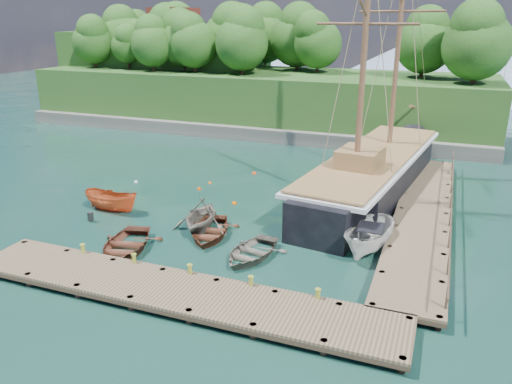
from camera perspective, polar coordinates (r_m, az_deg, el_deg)
ground at (r=28.47m, az=-6.20°, el=-5.00°), size 160.00×160.00×0.00m
dock_near at (r=22.35m, az=-9.25°, el=-11.13°), size 20.00×3.20×1.10m
dock_east at (r=32.01m, az=18.57°, el=-2.28°), size 3.20×24.00×1.10m
bollard_0 at (r=26.74m, az=-18.99°, el=-7.69°), size 0.26×0.26×0.45m
bollard_1 at (r=25.05m, az=-13.62°, el=-9.04°), size 0.26×0.26×0.45m
bollard_2 at (r=23.62m, az=-7.48°, el=-10.47°), size 0.26×0.26×0.45m
bollard_3 at (r=22.49m, az=-0.58°, el=-11.93°), size 0.26×0.26×0.45m
bollard_4 at (r=21.73m, az=7.00°, el=-13.31°), size 0.26×0.26×0.45m
rowboat_0 at (r=27.43m, az=-14.69°, el=-6.54°), size 4.34×5.26×0.95m
rowboat_1 at (r=29.27m, az=-6.28°, el=-4.30°), size 3.85×4.31×2.04m
rowboat_2 at (r=28.41m, az=-5.37°, el=-5.02°), size 4.08×4.96×0.90m
rowboat_3 at (r=25.91m, az=-0.61°, el=-7.44°), size 3.49×4.46×0.84m
motorboat_orange at (r=33.19m, az=-16.05°, el=-2.06°), size 4.01×1.70×1.52m
cabin_boat_white at (r=27.09m, az=12.75°, el=-6.71°), size 2.81×4.91×1.79m
schooner at (r=36.05m, az=13.16°, el=1.82°), size 7.84×27.98×20.63m
mooring_buoy_0 at (r=33.96m, az=-14.02°, el=-1.38°), size 0.31×0.31×0.31m
mooring_buoy_1 at (r=36.02m, az=-6.51°, el=0.29°), size 0.30×0.30×0.30m
mooring_buoy_2 at (r=33.08m, az=-2.49°, el=-1.36°), size 0.34×0.34×0.34m
mooring_buoy_3 at (r=34.99m, az=3.32°, el=-0.20°), size 0.35×0.35×0.35m
mooring_buoy_4 at (r=37.28m, az=-5.30°, el=0.99°), size 0.27×0.27×0.27m
mooring_buoy_5 at (r=39.40m, az=-0.21°, el=2.09°), size 0.35×0.35×0.35m
mooring_buoy_6 at (r=38.40m, az=-13.55°, el=1.07°), size 0.29×0.29×0.29m
headland at (r=60.12m, az=-3.75°, el=13.42°), size 51.00×19.31×12.90m
distant_ridge at (r=93.59m, az=16.70°, el=14.04°), size 117.00×40.00×10.00m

